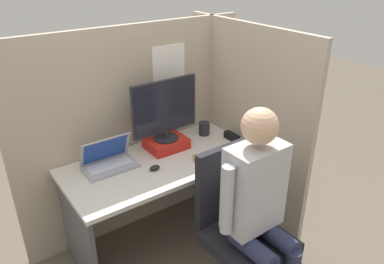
{
  "coord_description": "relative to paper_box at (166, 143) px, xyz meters",
  "views": [
    {
      "loc": [
        -1.16,
        -1.65,
        2.05
      ],
      "look_at": [
        0.14,
        0.17,
        0.97
      ],
      "focal_mm": 35.0,
      "sensor_mm": 36.0,
      "label": 1
    }
  ],
  "objects": [
    {
      "name": "cubicle_panel_back",
      "position": [
        -0.13,
        0.22,
        0.05
      ],
      "size": [
        1.88,
        0.05,
        1.62
      ],
      "color": "tan",
      "rests_on": "ground"
    },
    {
      "name": "cubicle_panel_right",
      "position": [
        0.58,
        -0.21,
        0.05
      ],
      "size": [
        0.04,
        1.3,
        1.62
      ],
      "color": "tan",
      "rests_on": "ground"
    },
    {
      "name": "desk",
      "position": [
        -0.13,
        -0.14,
        -0.22
      ],
      "size": [
        1.38,
        0.67,
        0.72
      ],
      "color": "beige",
      "rests_on": "ground"
    },
    {
      "name": "paper_box",
      "position": [
        0.0,
        0.0,
        0.0
      ],
      "size": [
        0.29,
        0.24,
        0.08
      ],
      "color": "red",
      "rests_on": "desk"
    },
    {
      "name": "monitor",
      "position": [
        -0.0,
        0.0,
        0.28
      ],
      "size": [
        0.52,
        0.19,
        0.46
      ],
      "color": "#232328",
      "rests_on": "paper_box"
    },
    {
      "name": "laptop",
      "position": [
        -0.47,
        -0.01,
        0.01
      ],
      "size": [
        0.35,
        0.22,
        0.22
      ],
      "color": "#99999E",
      "rests_on": "desk"
    },
    {
      "name": "mouse",
      "position": [
        -0.23,
        -0.23,
        -0.02
      ],
      "size": [
        0.07,
        0.05,
        0.03
      ],
      "color": "black",
      "rests_on": "desk"
    },
    {
      "name": "stapler",
      "position": [
        0.49,
        -0.19,
        -0.01
      ],
      "size": [
        0.05,
        0.14,
        0.05
      ],
      "color": "black",
      "rests_on": "desk"
    },
    {
      "name": "carrot_toy",
      "position": [
        0.07,
        -0.34,
        -0.01
      ],
      "size": [
        0.05,
        0.14,
        0.05
      ],
      "color": "orange",
      "rests_on": "desk"
    },
    {
      "name": "office_chair",
      "position": [
        0.03,
        -0.8,
        -0.24
      ],
      "size": [
        0.52,
        0.56,
        1.0
      ],
      "color": "black",
      "rests_on": "ground"
    },
    {
      "name": "person",
      "position": [
        0.03,
        -0.95,
        0.02
      ],
      "size": [
        0.48,
        0.42,
        1.33
      ],
      "color": "#282D4C",
      "rests_on": "ground"
    },
    {
      "name": "coffee_mug",
      "position": [
        0.37,
        0.02,
        0.01
      ],
      "size": [
        0.09,
        0.09,
        0.1
      ],
      "color": "#232328",
      "rests_on": "desk"
    }
  ]
}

